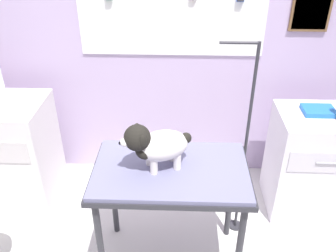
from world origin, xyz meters
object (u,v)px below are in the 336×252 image
grooming_table (171,179)px  counter_left (4,153)px  grooming_arm (243,154)px  dog (155,145)px  cabinet_right (313,162)px

grooming_table → counter_left: (-1.42, 0.63, -0.28)m
grooming_table → grooming_arm: 0.61m
dog → grooming_arm: bearing=28.4°
grooming_table → dog: dog is taller
grooming_table → counter_left: counter_left is taller
grooming_table → grooming_arm: bearing=32.8°
grooming_table → dog: (-0.09, 0.00, 0.26)m
grooming_arm → grooming_table: bearing=-147.2°
cabinet_right → grooming_arm: bearing=-155.5°
counter_left → cabinet_right: 2.58m
dog → cabinet_right: bearing=26.4°
dog → counter_left: (-1.33, 0.63, -0.54)m
cabinet_right → counter_left: bearing=179.8°
grooming_arm → cabinet_right: size_ratio=1.74×
grooming_table → dog: bearing=178.8°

